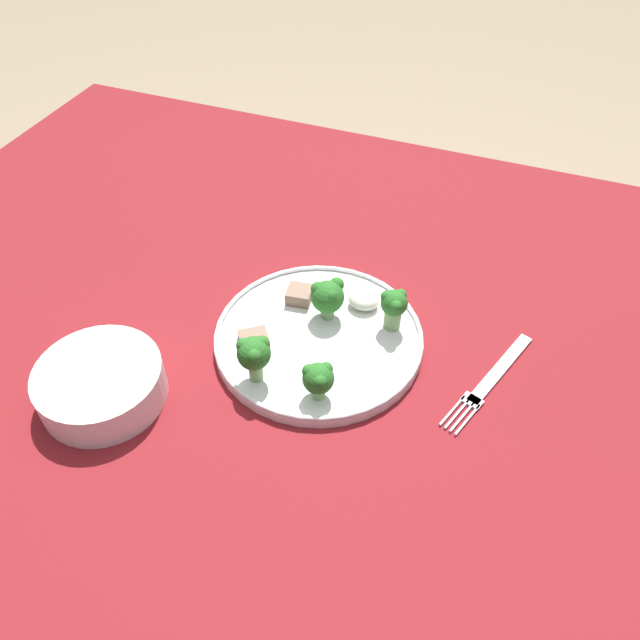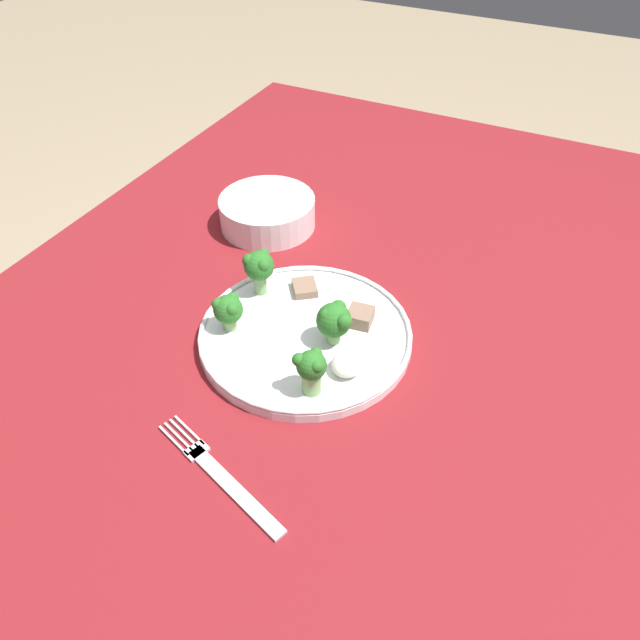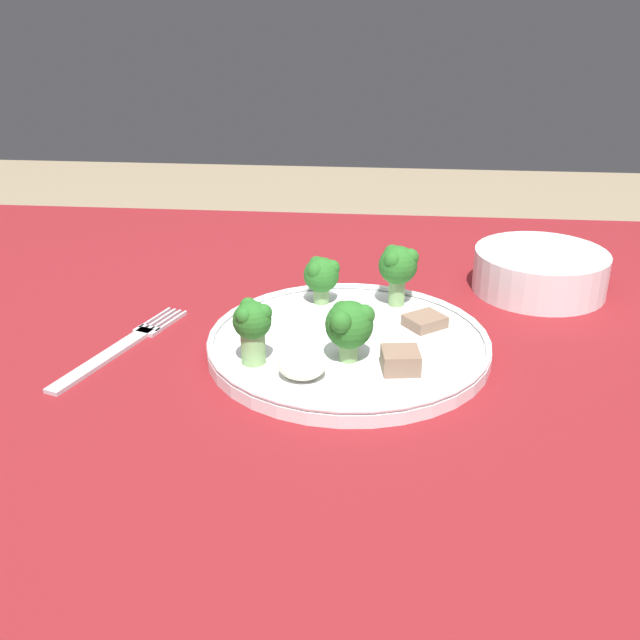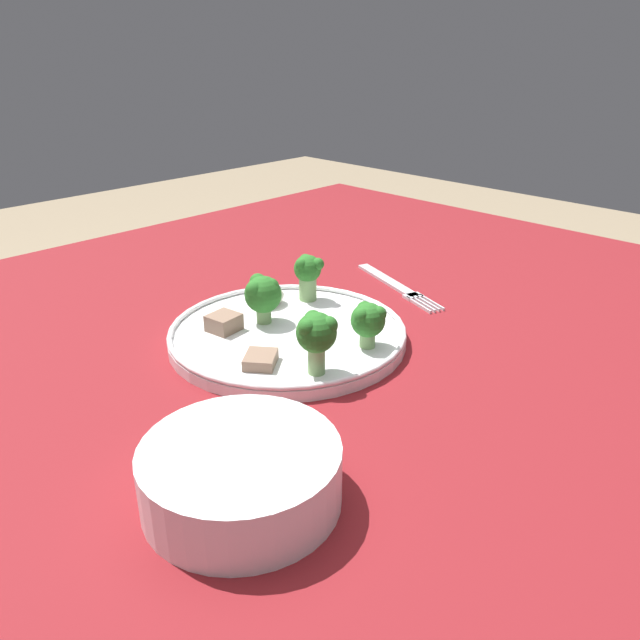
# 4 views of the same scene
# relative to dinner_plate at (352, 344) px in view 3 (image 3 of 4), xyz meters

# --- Properties ---
(table) EXTENTS (1.37, 0.97, 0.76)m
(table) POSITION_rel_dinner_plate_xyz_m (0.03, -0.04, -0.10)
(table) COLOR maroon
(table) RESTS_ON ground_plane
(dinner_plate) EXTENTS (0.27, 0.27, 0.02)m
(dinner_plate) POSITION_rel_dinner_plate_xyz_m (0.00, 0.00, 0.00)
(dinner_plate) COLOR white
(dinner_plate) RESTS_ON table
(fork) EXTENTS (0.08, 0.19, 0.00)m
(fork) POSITION_rel_dinner_plate_xyz_m (-0.22, -0.02, -0.01)
(fork) COLOR silver
(fork) RESTS_ON table
(cream_bowl) EXTENTS (0.15, 0.15, 0.05)m
(cream_bowl) POSITION_rel_dinner_plate_xyz_m (0.20, 0.17, 0.01)
(cream_bowl) COLOR white
(cream_bowl) RESTS_ON table
(broccoli_floret_near_rim_left) EXTENTS (0.04, 0.04, 0.05)m
(broccoli_floret_near_rim_left) POSITION_rel_dinner_plate_xyz_m (-0.03, 0.09, 0.03)
(broccoli_floret_near_rim_left) COLOR #7FA866
(broccoli_floret_near_rim_left) RESTS_ON dinner_plate
(broccoli_floret_center_left) EXTENTS (0.03, 0.03, 0.06)m
(broccoli_floret_center_left) POSITION_rel_dinner_plate_xyz_m (-0.08, -0.05, 0.04)
(broccoli_floret_center_left) COLOR #7FA866
(broccoli_floret_center_left) RESTS_ON dinner_plate
(broccoli_floret_back_left) EXTENTS (0.04, 0.04, 0.06)m
(broccoli_floret_back_left) POSITION_rel_dinner_plate_xyz_m (0.00, -0.04, 0.04)
(broccoli_floret_back_left) COLOR #7FA866
(broccoli_floret_back_left) RESTS_ON dinner_plate
(broccoli_floret_front_left) EXTENTS (0.04, 0.04, 0.06)m
(broccoli_floret_front_left) POSITION_rel_dinner_plate_xyz_m (0.04, 0.09, 0.05)
(broccoli_floret_front_left) COLOR #7FA866
(broccoli_floret_front_left) RESTS_ON dinner_plate
(meat_slice_front_slice) EXTENTS (0.04, 0.04, 0.02)m
(meat_slice_front_slice) POSITION_rel_dinner_plate_xyz_m (0.05, -0.05, 0.01)
(meat_slice_front_slice) COLOR #846651
(meat_slice_front_slice) RESTS_ON dinner_plate
(meat_slice_middle_slice) EXTENTS (0.05, 0.05, 0.01)m
(meat_slice_middle_slice) POSITION_rel_dinner_plate_xyz_m (0.07, 0.04, 0.01)
(meat_slice_middle_slice) COLOR #846651
(meat_slice_middle_slice) RESTS_ON dinner_plate
(sauce_dollop) EXTENTS (0.04, 0.04, 0.02)m
(sauce_dollop) POSITION_rel_dinner_plate_xyz_m (-0.04, -0.07, 0.01)
(sauce_dollop) COLOR silver
(sauce_dollop) RESTS_ON dinner_plate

